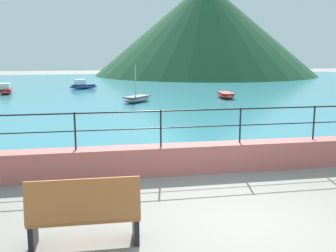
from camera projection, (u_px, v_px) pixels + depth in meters
ground_plane at (248, 224)px, 6.92m from camera, size 120.00×120.00×0.00m
promenade_wall at (201, 158)px, 9.94m from camera, size 20.00×0.56×0.70m
railing at (201, 120)px, 9.76m from camera, size 18.44×0.04×0.90m
lake_water at (127, 89)px, 31.87m from camera, size 64.00×44.32×0.06m
hill_main at (205, 29)px, 50.66m from camera, size 28.46×28.46×11.82m
bench_main at (84, 213)px, 6.02m from camera, size 1.71×0.59×1.13m
boat_0 at (137, 99)px, 23.23m from camera, size 2.21×2.31×2.19m
boat_1 at (226, 95)px, 25.31m from camera, size 1.07×2.36×0.36m
boat_2 at (83, 85)px, 31.65m from camera, size 2.45×1.47×0.76m
boat_3 at (6, 90)px, 27.90m from camera, size 1.16×2.39×0.76m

